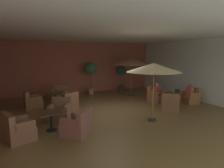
{
  "coord_description": "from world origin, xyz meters",
  "views": [
    {
      "loc": [
        -3.61,
        -7.13,
        2.5
      ],
      "look_at": [
        0.0,
        0.52,
        1.22
      ],
      "focal_mm": 29.33,
      "sensor_mm": 36.0,
      "label": 1
    }
  ],
  "objects_px": {
    "armchair_front_right_east": "(33,102)",
    "potted_tree_left_corner": "(91,70)",
    "armchair_front_left_south": "(156,96)",
    "cafe_table_front_right": "(55,95)",
    "armchair_front_left_east": "(190,98)",
    "armchair_mid_center_south": "(18,130)",
    "patron_by_window": "(190,91)",
    "armchair_mid_center_east": "(60,112)",
    "armchair_front_right_north": "(60,95)",
    "cafe_table_front_left": "(174,95)",
    "armchair_front_right_south": "(68,103)",
    "armchair_mid_center_north": "(78,126)",
    "patio_umbrella_center_beige": "(131,62)",
    "open_laptop": "(176,92)",
    "iced_drink_cup": "(174,91)",
    "patron_blue_shirt": "(157,89)",
    "patio_umbrella_tall_red": "(154,68)",
    "potted_tree_mid_left": "(121,74)",
    "cafe_table_mid_center": "(51,116)",
    "armchair_front_left_north": "(171,104)"
  },
  "relations": [
    {
      "from": "armchair_front_right_east",
      "to": "potted_tree_left_corner",
      "type": "height_order",
      "value": "potted_tree_left_corner"
    },
    {
      "from": "armchair_front_left_south",
      "to": "cafe_table_front_right",
      "type": "height_order",
      "value": "armchair_front_left_south"
    },
    {
      "from": "armchair_front_left_east",
      "to": "armchair_mid_center_south",
      "type": "relative_size",
      "value": 0.85
    },
    {
      "from": "potted_tree_left_corner",
      "to": "patron_by_window",
      "type": "bearing_deg",
      "value": -48.17
    },
    {
      "from": "armchair_mid_center_east",
      "to": "armchair_front_right_north",
      "type": "bearing_deg",
      "value": 80.14
    },
    {
      "from": "cafe_table_front_left",
      "to": "armchair_front_right_north",
      "type": "xyz_separation_m",
      "value": [
        -5.12,
        3.49,
        -0.19
      ]
    },
    {
      "from": "armchair_front_left_east",
      "to": "patron_by_window",
      "type": "xyz_separation_m",
      "value": [
        -0.05,
        0.0,
        0.38
      ]
    },
    {
      "from": "armchair_front_right_south",
      "to": "armchair_front_left_east",
      "type": "bearing_deg",
      "value": -14.75
    },
    {
      "from": "armchair_mid_center_north",
      "to": "armchair_mid_center_south",
      "type": "height_order",
      "value": "armchair_mid_center_south"
    },
    {
      "from": "patio_umbrella_center_beige",
      "to": "patron_by_window",
      "type": "relative_size",
      "value": 3.72
    },
    {
      "from": "open_laptop",
      "to": "iced_drink_cup",
      "type": "bearing_deg",
      "value": 74.84
    },
    {
      "from": "armchair_front_right_east",
      "to": "armchair_front_left_south",
      "type": "bearing_deg",
      "value": -12.22
    },
    {
      "from": "armchair_front_right_south",
      "to": "iced_drink_cup",
      "type": "relative_size",
      "value": 9.55
    },
    {
      "from": "armchair_front_right_north",
      "to": "patron_blue_shirt",
      "type": "height_order",
      "value": "patron_blue_shirt"
    },
    {
      "from": "cafe_table_front_right",
      "to": "iced_drink_cup",
      "type": "bearing_deg",
      "value": -22.7
    },
    {
      "from": "armchair_mid_center_north",
      "to": "potted_tree_left_corner",
      "type": "distance_m",
      "value": 6.53
    },
    {
      "from": "cafe_table_front_left",
      "to": "patio_umbrella_center_beige",
      "type": "relative_size",
      "value": 0.3
    },
    {
      "from": "armchair_mid_center_north",
      "to": "iced_drink_cup",
      "type": "height_order",
      "value": "armchair_mid_center_north"
    },
    {
      "from": "armchair_mid_center_north",
      "to": "armchair_mid_center_east",
      "type": "xyz_separation_m",
      "value": [
        -0.26,
        1.69,
        0.01
      ]
    },
    {
      "from": "cafe_table_front_left",
      "to": "armchair_front_right_south",
      "type": "distance_m",
      "value": 5.36
    },
    {
      "from": "patron_blue_shirt",
      "to": "open_laptop",
      "type": "xyz_separation_m",
      "value": [
        0.37,
        -1.07,
        0.03
      ]
    },
    {
      "from": "armchair_mid_center_north",
      "to": "armchair_mid_center_east",
      "type": "height_order",
      "value": "armchair_mid_center_east"
    },
    {
      "from": "cafe_table_front_left",
      "to": "potted_tree_left_corner",
      "type": "relative_size",
      "value": 0.35
    },
    {
      "from": "cafe_table_front_left",
      "to": "patron_by_window",
      "type": "relative_size",
      "value": 1.12
    },
    {
      "from": "patron_by_window",
      "to": "open_laptop",
      "type": "bearing_deg",
      "value": 179.56
    },
    {
      "from": "armchair_mid_center_south",
      "to": "open_laptop",
      "type": "xyz_separation_m",
      "value": [
        7.2,
        1.01,
        0.38
      ]
    },
    {
      "from": "armchair_front_right_north",
      "to": "armchair_front_right_south",
      "type": "xyz_separation_m",
      "value": [
        0.0,
        -1.93,
        -0.0
      ]
    },
    {
      "from": "armchair_mid_center_east",
      "to": "patio_umbrella_tall_red",
      "type": "relative_size",
      "value": 0.45
    },
    {
      "from": "potted_tree_mid_left",
      "to": "armchair_mid_center_south",
      "type": "bearing_deg",
      "value": -138.96
    },
    {
      "from": "cafe_table_front_right",
      "to": "armchair_front_right_south",
      "type": "bearing_deg",
      "value": -65.81
    },
    {
      "from": "cafe_table_front_right",
      "to": "patio_umbrella_center_beige",
      "type": "bearing_deg",
      "value": 3.92
    },
    {
      "from": "armchair_mid_center_east",
      "to": "iced_drink_cup",
      "type": "distance_m",
      "value": 5.83
    },
    {
      "from": "cafe_table_front_left",
      "to": "potted_tree_mid_left",
      "type": "relative_size",
      "value": 0.41
    },
    {
      "from": "patron_by_window",
      "to": "open_laptop",
      "type": "xyz_separation_m",
      "value": [
        -0.98,
        0.01,
        0.02
      ]
    },
    {
      "from": "cafe_table_front_left",
      "to": "cafe_table_front_right",
      "type": "distance_m",
      "value": 6.1
    },
    {
      "from": "open_laptop",
      "to": "patron_blue_shirt",
      "type": "bearing_deg",
      "value": 109.27
    },
    {
      "from": "armchair_front_right_south",
      "to": "cafe_table_front_right",
      "type": "bearing_deg",
      "value": 114.19
    },
    {
      "from": "patron_blue_shirt",
      "to": "armchair_front_right_south",
      "type": "bearing_deg",
      "value": 173.4
    },
    {
      "from": "cafe_table_front_left",
      "to": "cafe_table_mid_center",
      "type": "bearing_deg",
      "value": -173.13
    },
    {
      "from": "armchair_front_right_north",
      "to": "patron_by_window",
      "type": "bearing_deg",
      "value": -30.03
    },
    {
      "from": "armchair_front_left_south",
      "to": "armchair_front_right_north",
      "type": "bearing_deg",
      "value": 153.02
    },
    {
      "from": "armchair_mid_center_south",
      "to": "patron_by_window",
      "type": "xyz_separation_m",
      "value": [
        8.17,
        1.0,
        0.37
      ]
    },
    {
      "from": "armchair_front_left_north",
      "to": "patron_blue_shirt",
      "type": "bearing_deg",
      "value": 73.14
    },
    {
      "from": "patio_umbrella_center_beige",
      "to": "cafe_table_front_left",
      "type": "bearing_deg",
      "value": -73.35
    },
    {
      "from": "armchair_mid_center_south",
      "to": "armchair_front_right_east",
      "type": "bearing_deg",
      "value": 81.55
    },
    {
      "from": "armchair_mid_center_east",
      "to": "armchair_front_right_east",
      "type": "bearing_deg",
      "value": 112.5
    },
    {
      "from": "armchair_mid_center_south",
      "to": "patron_blue_shirt",
      "type": "distance_m",
      "value": 7.14
    },
    {
      "from": "armchair_front_left_north",
      "to": "armchair_front_right_east",
      "type": "distance_m",
      "value": 6.57
    },
    {
      "from": "armchair_front_right_east",
      "to": "potted_tree_left_corner",
      "type": "relative_size",
      "value": 0.41
    },
    {
      "from": "cafe_table_front_left",
      "to": "patron_blue_shirt",
      "type": "distance_m",
      "value": 1.06
    }
  ]
}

